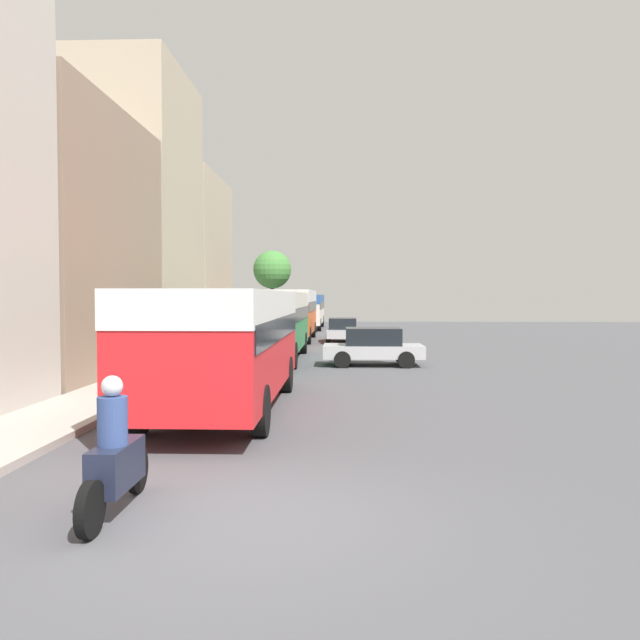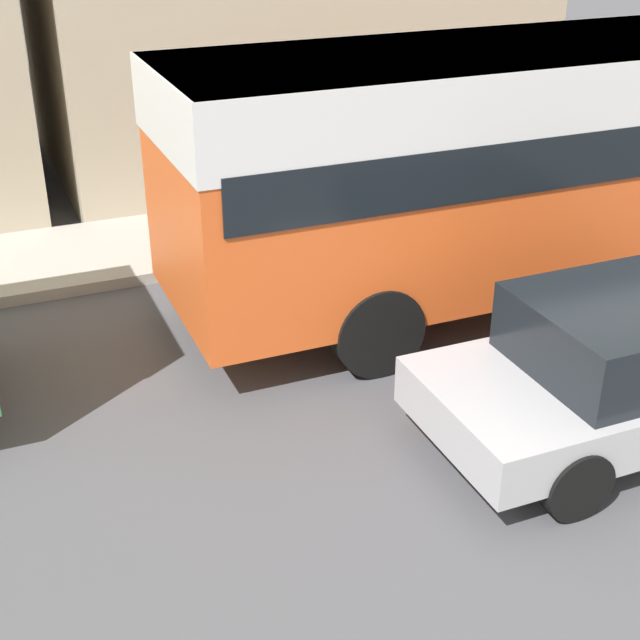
{
  "view_description": "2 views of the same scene",
  "coord_description": "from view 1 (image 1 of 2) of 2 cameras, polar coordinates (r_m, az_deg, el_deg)",
  "views": [
    {
      "loc": [
        1.07,
        -7.4,
        2.69
      ],
      "look_at": [
        -0.15,
        26.52,
        1.42
      ],
      "focal_mm": 35.0,
      "sensor_mm": 36.0,
      "label": 1
    },
    {
      "loc": [
        6.56,
        23.97,
        4.87
      ],
      "look_at": [
        0.24,
        26.6,
        1.36
      ],
      "focal_mm": 50.0,
      "sensor_mm": 36.0,
      "label": 2
    }
  ],
  "objects": [
    {
      "name": "bus_following",
      "position": [
        26.38,
        -4.36,
        0.38
      ],
      "size": [
        2.52,
        10.27,
        2.88
      ],
      "color": "#2D8447",
      "rests_on": "ground_plane"
    },
    {
      "name": "bus_third_in_line",
      "position": [
        38.25,
        -2.52,
        1.11
      ],
      "size": [
        2.55,
        9.74,
        3.09
      ],
      "color": "#EA5B23",
      "rests_on": "ground_plane"
    },
    {
      "name": "ground_plane",
      "position": [
        7.95,
        -6.1,
        -17.64
      ],
      "size": [
        120.0,
        120.0,
        0.0
      ],
      "primitive_type": "plane",
      "color": "#515156"
    },
    {
      "name": "street_tree",
      "position": [
        56.01,
        -4.39,
        4.58
      ],
      "size": [
        3.41,
        3.41,
        6.68
      ],
      "color": "brown",
      "rests_on": "sidewalk"
    },
    {
      "name": "bus_rear",
      "position": [
        52.25,
        -1.22,
        1.23
      ],
      "size": [
        2.65,
        11.22,
        2.85
      ],
      "color": "silver",
      "rests_on": "ground_plane"
    },
    {
      "name": "pedestrian_near_curb",
      "position": [
        57.68,
        -4.81,
        0.5
      ],
      "size": [
        0.33,
        0.33,
        1.73
      ],
      "color": "#232838",
      "rests_on": "sidewalk"
    },
    {
      "name": "car_far_curb",
      "position": [
        24.43,
        4.88,
        -2.38
      ],
      "size": [
        3.87,
        1.96,
        1.48
      ],
      "rotation": [
        0.0,
        0.0,
        1.57
      ],
      "color": "#B7B7BC",
      "rests_on": "ground_plane"
    },
    {
      "name": "building_end_row",
      "position": [
        38.4,
        -13.0,
        5.37
      ],
      "size": [
        5.33,
        8.23,
        9.79
      ],
      "color": "#BCAD93",
      "rests_on": "ground_plane"
    },
    {
      "name": "building_midblock",
      "position": [
        23.14,
        -25.5,
        6.3
      ],
      "size": [
        6.75,
        8.82,
        8.9
      ],
      "color": "gray",
      "rests_on": "ground_plane"
    },
    {
      "name": "car_crossing",
      "position": [
        36.94,
        2.07,
        -0.87
      ],
      "size": [
        1.88,
        4.19,
        1.43
      ],
      "rotation": [
        0.0,
        0.0,
        3.14
      ],
      "color": "#B7B7BC",
      "rests_on": "ground_plane"
    },
    {
      "name": "bus_lead",
      "position": [
        14.92,
        -8.59,
        -1.11
      ],
      "size": [
        2.67,
        9.1,
        2.82
      ],
      "color": "red",
      "rests_on": "ground_plane"
    },
    {
      "name": "building_far_terrace",
      "position": [
        30.94,
        -18.48,
        9.12
      ],
      "size": [
        6.91,
        7.35,
        13.02
      ],
      "color": "#BCAD93",
      "rests_on": "ground_plane"
    },
    {
      "name": "motorcycle_behind_lead",
      "position": [
        8.26,
        -18.25,
        -11.99
      ],
      "size": [
        0.38,
        2.24,
        1.73
      ],
      "color": "#1E2338",
      "rests_on": "ground_plane"
    }
  ]
}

